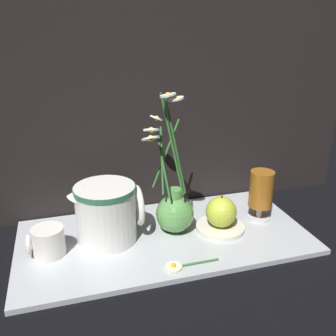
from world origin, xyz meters
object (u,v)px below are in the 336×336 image
yellow_mug (47,242)px  ceramic_pitcher (107,211)px  tea_glass (261,191)px  orange_fruit (221,212)px  vase_with_flowers (174,208)px

yellow_mug → ceramic_pitcher: 0.14m
yellow_mug → ceramic_pitcher: ceramic_pitcher is taller
yellow_mug → ceramic_pitcher: bearing=10.6°
yellow_mug → tea_glass: 0.53m
ceramic_pitcher → orange_fruit: bearing=-6.6°
vase_with_flowers → ceramic_pitcher: 0.16m
orange_fruit → vase_with_flowers: bearing=167.1°
yellow_mug → ceramic_pitcher: size_ratio=0.48×
yellow_mug → orange_fruit: 0.41m
tea_glass → orange_fruit: bearing=-169.8°
ceramic_pitcher → tea_glass: size_ratio=1.25×
ceramic_pitcher → orange_fruit: size_ratio=1.97×
orange_fruit → tea_glass: bearing=10.2°
yellow_mug → ceramic_pitcher: (0.14, 0.03, 0.04)m
vase_with_flowers → ceramic_pitcher: vase_with_flowers is taller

